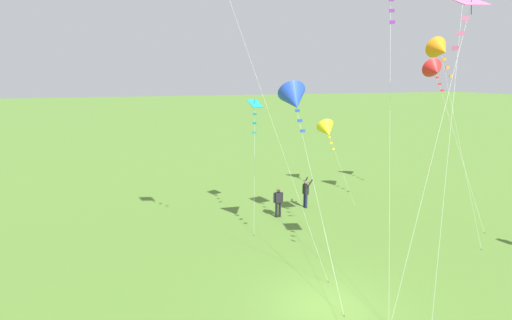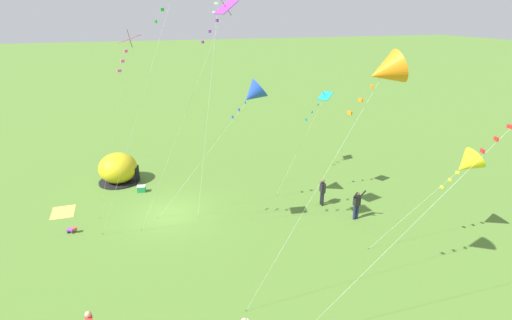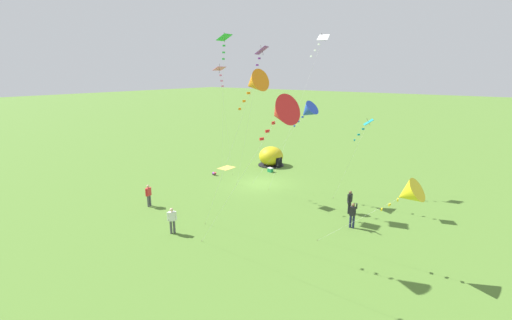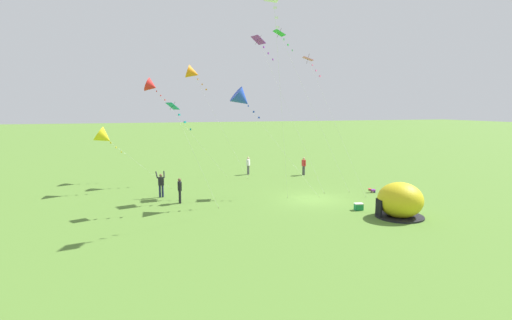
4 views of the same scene
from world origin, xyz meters
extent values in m
plane|color=#517A2D|center=(0.00, 0.00, 0.00)|extent=(300.00, 300.00, 0.00)
cylinder|color=#1E2347|center=(3.81, 10.30, 0.44)|extent=(0.15, 0.15, 0.88)
cylinder|color=#1E2347|center=(3.83, 10.10, 0.44)|extent=(0.15, 0.15, 0.88)
cube|color=black|center=(3.82, 10.20, 1.18)|extent=(0.28, 0.41, 0.60)
sphere|color=brown|center=(3.82, 10.20, 1.61)|extent=(0.22, 0.22, 0.22)
cylinder|color=black|center=(3.94, 10.48, 1.64)|extent=(0.39, 0.19, 0.50)
cylinder|color=black|center=(4.00, 9.96, 1.64)|extent=(0.38, 0.11, 0.50)
cylinder|color=black|center=(1.51, 9.14, 0.44)|extent=(0.15, 0.15, 0.88)
cylinder|color=black|center=(1.71, 9.13, 0.44)|extent=(0.15, 0.15, 0.88)
cube|color=black|center=(1.61, 9.14, 1.18)|extent=(0.38, 0.25, 0.60)
sphere|color=brown|center=(1.61, 9.14, 1.61)|extent=(0.22, 0.22, 0.22)
cylinder|color=black|center=(1.36, 9.14, 1.18)|extent=(0.09, 0.09, 0.58)
cylinder|color=black|center=(1.86, 9.13, 1.18)|extent=(0.09, 0.09, 0.58)
cylinder|color=silver|center=(6.98, 11.64, 2.11)|extent=(0.40, 4.88, 4.22)
cylinder|color=brown|center=(6.78, 9.20, 0.03)|extent=(0.03, 0.03, 0.06)
cone|color=yellow|center=(7.17, 14.08, 4.21)|extent=(1.38, 1.66, 1.62)
cube|color=yellow|center=(7.14, 13.64, 3.79)|extent=(0.21, 0.11, 0.12)
cube|color=yellow|center=(7.11, 13.27, 3.42)|extent=(0.21, 0.09, 0.12)
cube|color=yellow|center=(7.08, 12.89, 3.06)|extent=(0.20, 0.08, 0.12)
cylinder|color=silver|center=(-0.11, 8.26, 3.28)|extent=(0.90, 2.69, 6.57)
cylinder|color=brown|center=(-0.55, 6.92, 0.03)|extent=(0.03, 0.03, 0.06)
cube|color=teal|center=(0.34, 9.60, 6.57)|extent=(0.92, 0.87, 0.44)
cylinder|color=#332314|center=(0.34, 9.60, 6.58)|extent=(0.13, 0.35, 0.51)
cube|color=teal|center=(0.21, 9.21, 6.03)|extent=(0.20, 0.17, 0.12)
cube|color=teal|center=(0.10, 8.88, 5.57)|extent=(0.19, 0.17, 0.12)
cube|color=teal|center=(-0.01, 8.55, 5.10)|extent=(0.20, 0.07, 0.12)
cylinder|color=silver|center=(2.60, 0.55, 5.73)|extent=(2.39, 4.52, 11.47)
cube|color=purple|center=(3.44, 2.14, 10.48)|extent=(0.20, 0.16, 0.12)
cube|color=purple|center=(3.28, 1.83, 10.02)|extent=(0.20, 0.16, 0.12)
cylinder|color=silver|center=(-1.10, 2.82, 6.39)|extent=(3.97, 2.63, 12.78)
cylinder|color=brown|center=(0.88, 1.51, 0.03)|extent=(0.03, 0.03, 0.06)
cylinder|color=silver|center=(3.22, -1.57, 6.17)|extent=(4.05, 4.34, 12.34)
cylinder|color=silver|center=(1.55, -2.62, 5.12)|extent=(4.51, 2.72, 10.25)
cube|color=pink|center=(3.80, -1.27, 10.25)|extent=(0.99, 0.96, 0.30)
cylinder|color=#332314|center=(3.80, -1.27, 10.26)|extent=(0.24, 0.16, 0.71)
cube|color=pink|center=(3.44, -1.48, 9.73)|extent=(0.19, 0.18, 0.12)
cube|color=pink|center=(3.14, -1.66, 9.29)|extent=(0.18, 0.19, 0.12)
cube|color=pink|center=(2.84, -1.85, 8.86)|extent=(0.16, 0.20, 0.12)
cylinder|color=silver|center=(9.59, 4.40, 4.71)|extent=(0.77, 4.75, 9.43)
cylinder|color=brown|center=(9.20, 2.03, 0.03)|extent=(0.03, 0.03, 0.06)
cone|color=orange|center=(9.97, 6.77, 9.43)|extent=(1.37, 1.52, 1.44)
cube|color=orange|center=(9.90, 6.36, 8.92)|extent=(0.21, 0.12, 0.12)
cube|color=orange|center=(9.85, 6.01, 8.48)|extent=(0.20, 0.06, 0.12)
cube|color=orange|center=(9.79, 5.66, 8.04)|extent=(0.21, 0.10, 0.12)
cylinder|color=silver|center=(11.86, 6.87, 4.20)|extent=(1.60, 6.55, 8.41)
cylinder|color=brown|center=(11.07, 3.60, 0.03)|extent=(0.03, 0.03, 0.06)
cone|color=red|center=(12.66, 10.15, 8.40)|extent=(1.56, 1.56, 1.53)
cube|color=red|center=(12.55, 9.72, 7.94)|extent=(0.20, 0.07, 0.12)
cube|color=red|center=(12.47, 9.36, 7.55)|extent=(0.21, 0.12, 0.12)
cube|color=red|center=(12.38, 9.01, 7.16)|extent=(0.21, 0.13, 0.12)
cylinder|color=silver|center=(0.52, 2.12, 3.52)|extent=(0.41, 5.69, 7.04)
cylinder|color=brown|center=(0.32, -0.72, 0.03)|extent=(0.03, 0.03, 0.06)
cone|color=blue|center=(0.72, 4.96, 7.04)|extent=(1.39, 1.72, 1.66)
cube|color=blue|center=(0.69, 4.53, 6.58)|extent=(0.21, 0.12, 0.12)
cube|color=blue|center=(0.66, 4.16, 6.19)|extent=(0.20, 0.06, 0.12)
cube|color=blue|center=(0.64, 3.79, 5.80)|extent=(0.20, 0.07, 0.12)
camera|label=1|loc=(-6.24, -11.48, 8.09)|focal=28.00mm
camera|label=2|loc=(21.61, -1.44, 11.34)|focal=28.00mm
camera|label=3|loc=(24.26, 17.54, 9.98)|focal=24.00mm
camera|label=4|loc=(-25.30, 12.27, 6.49)|focal=28.00mm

